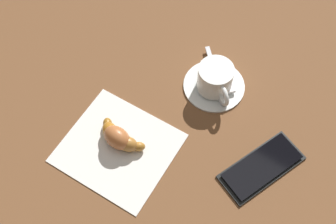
% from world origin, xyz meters
% --- Properties ---
extents(ground_plane, '(1.80, 1.80, 0.00)m').
position_xyz_m(ground_plane, '(0.00, 0.00, 0.00)').
color(ground_plane, brown).
extents(saucer, '(0.12, 0.12, 0.01)m').
position_xyz_m(saucer, '(-0.10, 0.02, 0.00)').
color(saucer, white).
rests_on(saucer, ground).
extents(espresso_cup, '(0.07, 0.09, 0.06)m').
position_xyz_m(espresso_cup, '(-0.09, 0.03, 0.04)').
color(espresso_cup, white).
rests_on(espresso_cup, saucer).
extents(teaspoon, '(0.11, 0.11, 0.01)m').
position_xyz_m(teaspoon, '(-0.10, 0.03, 0.01)').
color(teaspoon, silver).
rests_on(teaspoon, saucer).
extents(sugar_packet, '(0.05, 0.06, 0.01)m').
position_xyz_m(sugar_packet, '(-0.12, 0.04, 0.01)').
color(sugar_packet, white).
rests_on(sugar_packet, saucer).
extents(napkin, '(0.19, 0.20, 0.00)m').
position_xyz_m(napkin, '(0.11, -0.05, 0.00)').
color(napkin, silver).
rests_on(napkin, ground).
extents(croissant, '(0.05, 0.10, 0.04)m').
position_xyz_m(croissant, '(0.10, -0.06, 0.02)').
color(croissant, '#976420').
rests_on(croissant, napkin).
extents(cell_phone, '(0.17, 0.12, 0.01)m').
position_xyz_m(cell_phone, '(-0.00, 0.18, 0.00)').
color(cell_phone, black).
rests_on(cell_phone, ground).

